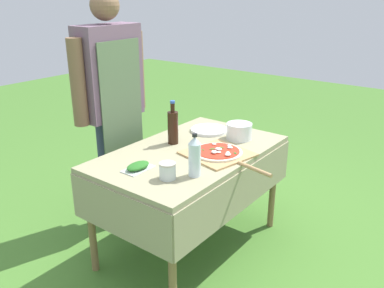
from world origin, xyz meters
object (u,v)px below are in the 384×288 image
(herb_container, at_px, (138,166))
(water_bottle, at_px, (195,156))
(person_cook, at_px, (111,95))
(plate_stack, at_px, (209,130))
(oil_bottle, at_px, (173,127))
(sauce_jar, at_px, (168,172))
(prep_table, at_px, (190,163))
(pizza_on_peel, at_px, (219,153))
(mixing_tub, at_px, (239,131))

(herb_container, bearing_deg, water_bottle, -66.62)
(person_cook, bearing_deg, plate_stack, 130.41)
(oil_bottle, xyz_separation_m, sauce_jar, (-0.44, -0.33, -0.08))
(prep_table, relative_size, person_cook, 0.76)
(prep_table, xyz_separation_m, oil_bottle, (0.04, 0.18, 0.21))
(pizza_on_peel, xyz_separation_m, mixing_tub, (0.34, 0.06, 0.04))
(prep_table, distance_m, pizza_on_peel, 0.22)
(plate_stack, bearing_deg, sauce_jar, -160.59)
(oil_bottle, bearing_deg, sauce_jar, -143.25)
(person_cook, xyz_separation_m, mixing_tub, (0.45, -0.79, -0.22))
(herb_container, height_order, mixing_tub, mixing_tub)
(pizza_on_peel, xyz_separation_m, water_bottle, (-0.33, -0.06, 0.10))
(person_cook, bearing_deg, oil_bottle, 101.65)
(pizza_on_peel, bearing_deg, person_cook, 109.56)
(prep_table, bearing_deg, mixing_tub, -19.16)
(oil_bottle, bearing_deg, herb_container, -165.81)
(oil_bottle, bearing_deg, water_bottle, -127.13)
(mixing_tub, bearing_deg, pizza_on_peel, -170.03)
(herb_container, relative_size, plate_stack, 0.67)
(oil_bottle, relative_size, herb_container, 1.62)
(mixing_tub, relative_size, sauce_jar, 1.89)
(prep_table, height_order, plate_stack, plate_stack)
(mixing_tub, bearing_deg, sauce_jar, -178.43)
(prep_table, distance_m, oil_bottle, 0.28)
(person_cook, xyz_separation_m, herb_container, (-0.36, -0.60, -0.26))
(oil_bottle, distance_m, plate_stack, 0.37)
(pizza_on_peel, height_order, mixing_tub, mixing_tub)
(oil_bottle, xyz_separation_m, herb_container, (-0.46, -0.12, -0.10))
(oil_bottle, relative_size, sauce_jar, 3.15)
(person_cook, xyz_separation_m, pizza_on_peel, (0.11, -0.85, -0.27))
(prep_table, height_order, herb_container, herb_container)
(oil_bottle, xyz_separation_m, mixing_tub, (0.35, -0.31, -0.06))
(herb_container, bearing_deg, sauce_jar, -86.59)
(water_bottle, xyz_separation_m, sauce_jar, (-0.12, 0.09, -0.08))
(mixing_tub, bearing_deg, prep_table, 160.84)
(pizza_on_peel, relative_size, oil_bottle, 2.17)
(sauce_jar, bearing_deg, oil_bottle, 36.75)
(prep_table, height_order, pizza_on_peel, pizza_on_peel)
(pizza_on_peel, height_order, plate_stack, pizza_on_peel)
(oil_bottle, distance_m, water_bottle, 0.54)
(prep_table, xyz_separation_m, pizza_on_peel, (0.05, -0.19, 0.10))
(pizza_on_peel, distance_m, oil_bottle, 0.38)
(person_cook, relative_size, pizza_on_peel, 2.64)
(water_bottle, relative_size, sauce_jar, 2.65)
(plate_stack, bearing_deg, prep_table, -162.35)
(oil_bottle, bearing_deg, prep_table, -102.62)
(prep_table, relative_size, mixing_tub, 7.28)
(person_cook, distance_m, mixing_tub, 0.94)
(water_bottle, height_order, sauce_jar, water_bottle)
(plate_stack, bearing_deg, oil_bottle, 171.87)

